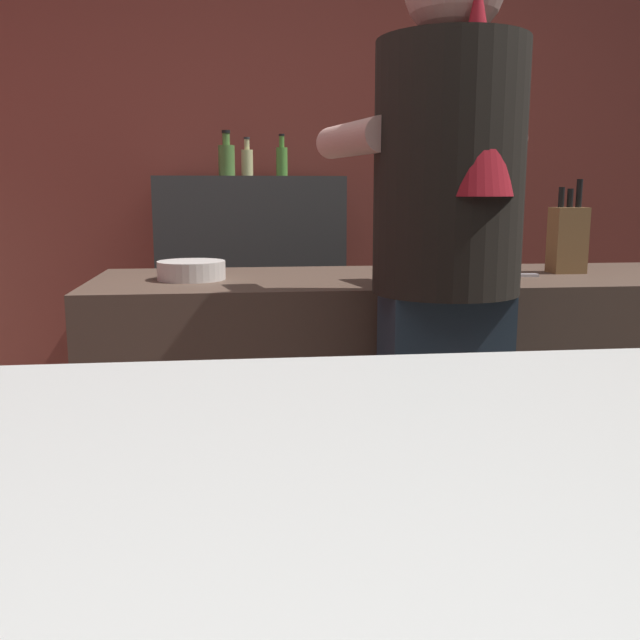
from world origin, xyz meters
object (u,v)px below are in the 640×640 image
Objects in this scene: bottle_vinegar at (282,160)px; bottle_hot_sauce at (247,162)px; bottle_olive_oil at (227,159)px; knife_block at (568,239)px; chefs_knife at (497,275)px; bartender at (447,266)px; mixing_bowl at (191,270)px.

bottle_vinegar is 0.15m from bottle_hot_sauce.
knife_block is at bearing -43.86° from bottle_olive_oil.
chefs_knife is 1.39m from bottle_olive_oil.
bottle_olive_oil is at bearing -125.67° from bottle_hot_sauce.
bartender is 8.87× the size of mixing_bowl.
bottle_vinegar is (-0.56, 1.18, 0.38)m from chefs_knife.
bartender reaches higher than bottle_olive_oil.
bottle_olive_oil is at bearing 6.53° from bartender.
bottle_olive_oil is (-0.52, 1.48, 0.31)m from bartender.
bottle_vinegar is (-0.80, 1.11, 0.28)m from knife_block.
bottle_olive_oil is at bearing 136.14° from knife_block.
bartender is at bearing -80.03° from bottle_vinegar.
knife_block is 1.51× the size of bottle_olive_oil.
mixing_bowl is at bearing -95.20° from bottle_olive_oil.
mixing_bowl is 1.25m from bottle_vinegar.
chefs_knife is 1.44m from bottle_hot_sauce.
chefs_knife is at bearing -2.29° from mixing_bowl.
bottle_olive_oil reaches higher than mixing_bowl.
bottle_hot_sauce reaches higher than mixing_bowl.
bartender is at bearing -120.05° from chefs_knife.
knife_block is at bearing -49.68° from bottle_hot_sauce.
bottle_hot_sauce is 0.90× the size of bottle_olive_oil.
bottle_hot_sauce is at bearing 2.25° from bartender.
bottle_hot_sauce is at bearing 172.95° from bottle_vinegar.
bartender is 9.31× the size of bottle_vinegar.
knife_block reaches higher than chefs_knife.
bottle_hot_sauce reaches higher than knife_block.
bottle_hot_sauce is (-0.43, 1.60, 0.30)m from bartender.
mixing_bowl is 1.10m from bottle_olive_oil.
bartender reaches higher than bottle_vinegar.
bartender is 1.60m from bottle_olive_oil.
bottle_olive_oil is at bearing -156.58° from bottle_vinegar.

